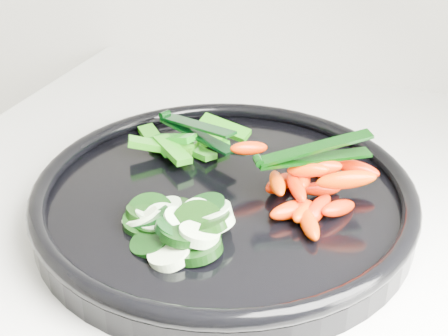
% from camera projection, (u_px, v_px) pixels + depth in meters
% --- Properties ---
extents(veggie_tray, '(0.45, 0.45, 0.04)m').
position_uv_depth(veggie_tray, '(224.00, 198.00, 0.61)').
color(veggie_tray, black).
rests_on(veggie_tray, counter).
extents(cucumber_pile, '(0.12, 0.11, 0.04)m').
position_uv_depth(cucumber_pile, '(175.00, 224.00, 0.55)').
color(cucumber_pile, black).
rests_on(cucumber_pile, veggie_tray).
extents(carrot_pile, '(0.15, 0.15, 0.05)m').
position_uv_depth(carrot_pile, '(311.00, 185.00, 0.59)').
color(carrot_pile, '#E13000').
rests_on(carrot_pile, veggie_tray).
extents(pepper_pile, '(0.13, 0.11, 0.04)m').
position_uv_depth(pepper_pile, '(184.00, 142.00, 0.69)').
color(pepper_pile, '#21710A').
rests_on(pepper_pile, veggie_tray).
extents(tong_carrot, '(0.10, 0.08, 0.02)m').
position_uv_depth(tong_carrot, '(311.00, 154.00, 0.58)').
color(tong_carrot, black).
rests_on(tong_carrot, carrot_pile).
extents(tong_pepper, '(0.11, 0.06, 0.02)m').
position_uv_depth(tong_pepper, '(194.00, 129.00, 0.68)').
color(tong_pepper, black).
rests_on(tong_pepper, pepper_pile).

